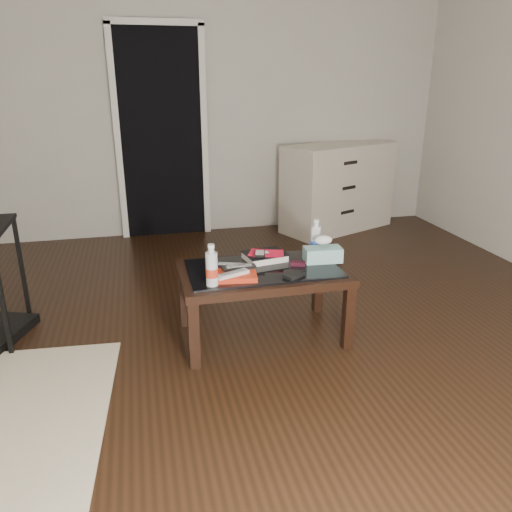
{
  "coord_description": "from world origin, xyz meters",
  "views": [
    {
      "loc": [
        -0.66,
        -2.61,
        1.55
      ],
      "look_at": [
        -0.02,
        0.09,
        0.55
      ],
      "focal_mm": 35.0,
      "sensor_mm": 36.0,
      "label": 1
    }
  ],
  "objects_px": {
    "coffee_table": "(263,278)",
    "textbook": "(265,256)",
    "water_bottle_right": "(316,237)",
    "tissue_box": "(323,254)",
    "water_bottle_left": "(212,265)",
    "dresser": "(338,187)"
  },
  "relations": [
    {
      "from": "coffee_table",
      "to": "tissue_box",
      "type": "xyz_separation_m",
      "value": [
        0.39,
        0.02,
        0.11
      ]
    },
    {
      "from": "water_bottle_right",
      "to": "tissue_box",
      "type": "bearing_deg",
      "value": -87.8
    },
    {
      "from": "water_bottle_left",
      "to": "coffee_table",
      "type": "bearing_deg",
      "value": 29.53
    },
    {
      "from": "dresser",
      "to": "textbook",
      "type": "distance_m",
      "value": 2.38
    },
    {
      "from": "coffee_table",
      "to": "dresser",
      "type": "distance_m",
      "value": 2.52
    },
    {
      "from": "coffee_table",
      "to": "water_bottle_right",
      "type": "distance_m",
      "value": 0.45
    },
    {
      "from": "coffee_table",
      "to": "tissue_box",
      "type": "height_order",
      "value": "tissue_box"
    },
    {
      "from": "coffee_table",
      "to": "textbook",
      "type": "xyz_separation_m",
      "value": [
        0.05,
        0.13,
        0.09
      ]
    },
    {
      "from": "coffee_table",
      "to": "water_bottle_left",
      "type": "bearing_deg",
      "value": -150.47
    },
    {
      "from": "dresser",
      "to": "water_bottle_left",
      "type": "distance_m",
      "value": 2.87
    },
    {
      "from": "water_bottle_right",
      "to": "dresser",
      "type": "bearing_deg",
      "value": 63.88
    },
    {
      "from": "textbook",
      "to": "water_bottle_left",
      "type": "distance_m",
      "value": 0.51
    },
    {
      "from": "water_bottle_right",
      "to": "tissue_box",
      "type": "xyz_separation_m",
      "value": [
        0.0,
        -0.12,
        -0.07
      ]
    },
    {
      "from": "dresser",
      "to": "textbook",
      "type": "relative_size",
      "value": 5.2
    },
    {
      "from": "textbook",
      "to": "tissue_box",
      "type": "distance_m",
      "value": 0.36
    },
    {
      "from": "dresser",
      "to": "coffee_table",
      "type": "bearing_deg",
      "value": -145.56
    },
    {
      "from": "textbook",
      "to": "water_bottle_left",
      "type": "bearing_deg",
      "value": -149.8
    },
    {
      "from": "dresser",
      "to": "water_bottle_right",
      "type": "relative_size",
      "value": 5.46
    },
    {
      "from": "coffee_table",
      "to": "water_bottle_left",
      "type": "height_order",
      "value": "water_bottle_left"
    },
    {
      "from": "dresser",
      "to": "water_bottle_left",
      "type": "relative_size",
      "value": 5.46
    },
    {
      "from": "coffee_table",
      "to": "water_bottle_right",
      "type": "height_order",
      "value": "water_bottle_right"
    },
    {
      "from": "dresser",
      "to": "water_bottle_left",
      "type": "bearing_deg",
      "value": -149.2
    }
  ]
}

